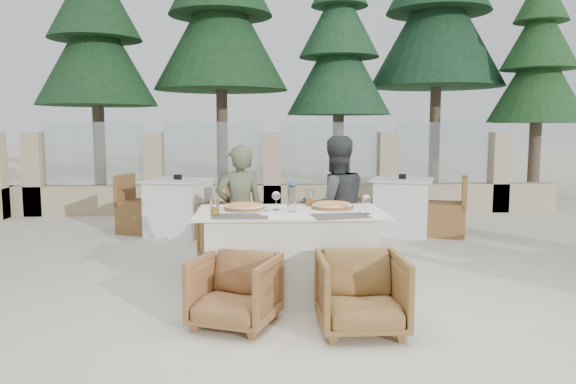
{
  "coord_description": "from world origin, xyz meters",
  "views": [
    {
      "loc": [
        -0.28,
        -4.82,
        1.49
      ],
      "look_at": [
        0.01,
        0.24,
        0.9
      ],
      "focal_mm": 35.0,
      "sensor_mm": 36.0,
      "label": 1
    }
  ],
  "objects": [
    {
      "name": "pine_mid_left",
      "position": [
        -1.0,
        7.5,
        3.25
      ],
      "size": [
        2.86,
        2.86,
        6.5
      ],
      "primitive_type": "cone",
      "color": "#1D4421",
      "rests_on": "ground"
    },
    {
      "name": "armchair_near_right",
      "position": [
        0.48,
        -0.9,
        0.29
      ],
      "size": [
        0.62,
        0.64,
        0.58
      ],
      "primitive_type": "imported",
      "rotation": [
        0.0,
        0.0,
        0.0
      ],
      "color": "brown",
      "rests_on": "ground"
    },
    {
      "name": "pine_mid_right",
      "position": [
        3.8,
        7.8,
        3.4
      ],
      "size": [
        2.99,
        2.99,
        6.8
      ],
      "primitive_type": "cone",
      "color": "#1A3F24",
      "rests_on": "ground"
    },
    {
      "name": "ground",
      "position": [
        0.0,
        0.0,
        0.0
      ],
      "size": [
        80.0,
        80.0,
        0.0
      ],
      "primitive_type": "plane",
      "color": "beige",
      "rests_on": "ground"
    },
    {
      "name": "pine_far_right",
      "position": [
        5.5,
        6.5,
        2.25
      ],
      "size": [
        1.98,
        1.98,
        4.5
      ],
      "primitive_type": "cone",
      "color": "#245125",
      "rests_on": "ground"
    },
    {
      "name": "pizza_right",
      "position": [
        0.4,
        0.08,
        0.79
      ],
      "size": [
        0.48,
        0.48,
        0.05
      ],
      "primitive_type": "cylinder",
      "rotation": [
        0.0,
        0.0,
        -0.35
      ],
      "color": "orange",
      "rests_on": "dining_table"
    },
    {
      "name": "beer_glass_left",
      "position": [
        -0.62,
        -0.29,
        0.84
      ],
      "size": [
        0.07,
        0.07,
        0.14
      ],
      "primitive_type": "cylinder",
      "rotation": [
        0.0,
        0.0,
        0.03
      ],
      "color": "orange",
      "rests_on": "dining_table"
    },
    {
      "name": "placemat_near_left",
      "position": [
        -0.41,
        -0.34,
        0.77
      ],
      "size": [
        0.47,
        0.33,
        0.0
      ],
      "primitive_type": "cube",
      "rotation": [
        0.0,
        0.0,
        -0.07
      ],
      "color": "#4E4B43",
      "rests_on": "dining_table"
    },
    {
      "name": "armchair_far_left",
      "position": [
        -0.51,
        0.92,
        0.33
      ],
      "size": [
        0.84,
        0.86,
        0.67
      ],
      "primitive_type": "imported",
      "rotation": [
        0.0,
        0.0,
        3.34
      ],
      "color": "olive",
      "rests_on": "ground"
    },
    {
      "name": "pine_far_left",
      "position": [
        -3.5,
        7.0,
        2.75
      ],
      "size": [
        2.42,
        2.42,
        5.5
      ],
      "primitive_type": "cone",
      "color": "#1B4120",
      "rests_on": "ground"
    },
    {
      "name": "pine_centre",
      "position": [
        1.5,
        7.2,
        2.5
      ],
      "size": [
        2.2,
        2.2,
        5.0
      ],
      "primitive_type": "cone",
      "color": "#204B2A",
      "rests_on": "ground"
    },
    {
      "name": "dining_table",
      "position": [
        0.01,
        -0.06,
        0.39
      ],
      "size": [
        1.6,
        0.9,
        0.77
      ],
      "primitive_type": null,
      "color": "silver",
      "rests_on": "ground"
    },
    {
      "name": "diner_right",
      "position": [
        0.49,
        0.52,
        0.7
      ],
      "size": [
        0.78,
        0.66,
        1.41
      ],
      "primitive_type": "imported",
      "rotation": [
        0.0,
        0.0,
        3.35
      ],
      "color": "#333638",
      "rests_on": "ground"
    },
    {
      "name": "wine_glass_corner",
      "position": [
        0.63,
        -0.27,
        0.86
      ],
      "size": [
        0.1,
        0.1,
        0.18
      ],
      "primitive_type": null,
      "rotation": [
        0.0,
        0.0,
        0.43
      ],
      "color": "white",
      "rests_on": "dining_table"
    },
    {
      "name": "armchair_far_right",
      "position": [
        0.48,
        0.82,
        0.28
      ],
      "size": [
        0.64,
        0.66,
        0.56
      ],
      "primitive_type": "imported",
      "rotation": [
        0.0,
        0.0,
        3.07
      ],
      "color": "brown",
      "rests_on": "ground"
    },
    {
      "name": "armchair_near_left",
      "position": [
        -0.44,
        -0.73,
        0.27
      ],
      "size": [
        0.76,
        0.77,
        0.54
      ],
      "primitive_type": "imported",
      "rotation": [
        0.0,
        0.0,
        -0.38
      ],
      "color": "brown",
      "rests_on": "ground"
    },
    {
      "name": "pizza_left",
      "position": [
        -0.38,
        0.04,
        0.79
      ],
      "size": [
        0.46,
        0.46,
        0.05
      ],
      "primitive_type": "cylinder",
      "rotation": [
        0.0,
        0.0,
        -0.37
      ],
      "color": "#D0491C",
      "rests_on": "dining_table"
    },
    {
      "name": "water_bottle",
      "position": [
        0.02,
        -0.1,
        0.9
      ],
      "size": [
        0.09,
        0.09,
        0.26
      ],
      "primitive_type": "cylinder",
      "rotation": [
        0.0,
        0.0,
        -0.19
      ],
      "color": "#C2DFFF",
      "rests_on": "dining_table"
    },
    {
      "name": "bg_table_a",
      "position": [
        -1.35,
        2.93,
        0.39
      ],
      "size": [
        1.82,
        1.3,
        0.77
      ],
      "primitive_type": null,
      "rotation": [
        0.0,
        0.0,
        -0.33
      ],
      "color": "white",
      "rests_on": "ground"
    },
    {
      "name": "olive_dish",
      "position": [
        -0.19,
        -0.25,
        0.79
      ],
      "size": [
        0.14,
        0.14,
        0.04
      ],
      "primitive_type": null,
      "rotation": [
        0.0,
        0.0,
        0.29
      ],
      "color": "white",
      "rests_on": "dining_table"
    },
    {
      "name": "diner_left",
      "position": [
        -0.44,
        0.68,
        0.66
      ],
      "size": [
        0.54,
        0.41,
        1.32
      ],
      "primitive_type": "imported",
      "rotation": [
        0.0,
        0.0,
        3.36
      ],
      "color": "#53553E",
      "rests_on": "ground"
    },
    {
      "name": "placemat_near_right",
      "position": [
        0.4,
        -0.36,
        0.77
      ],
      "size": [
        0.48,
        0.36,
        0.0
      ],
      "primitive_type": "cube",
      "rotation": [
        0.0,
        0.0,
        0.13
      ],
      "color": "#4E4A43",
      "rests_on": "dining_table"
    },
    {
      "name": "beer_glass_right",
      "position": [
        0.21,
        0.25,
        0.84
      ],
      "size": [
        0.08,
        0.08,
        0.15
      ],
      "primitive_type": "cylinder",
      "rotation": [
        0.0,
        0.0,
        0.11
      ],
      "color": "orange",
      "rests_on": "dining_table"
    },
    {
      "name": "wine_glass_centre",
      "position": [
        -0.1,
        0.01,
        0.86
      ],
      "size": [
        0.1,
        0.1,
        0.18
      ],
      "primitive_type": null,
      "rotation": [
        0.0,
        0.0,
        -0.36
      ],
      "color": "silver",
      "rests_on": "dining_table"
    },
    {
      "name": "perimeter_wall_far",
      "position": [
        0.0,
        4.8,
        0.8
      ],
      "size": [
        10.0,
        0.34,
        1.6
      ],
      "primitive_type": null,
      "color": "tan",
      "rests_on": "ground"
    },
    {
      "name": "bg_table_b",
      "position": [
        1.76,
        2.84,
        0.39
      ],
      "size": [
        1.82,
        1.32,
        0.77
      ],
      "primitive_type": null,
      "rotation": [
        0.0,
        0.0,
        -0.34
      ],
      "color": "white",
      "rests_on": "ground"
    },
    {
      "name": "sand_patch",
      "position": [
        0.0,
        14.0,
        0.01
      ],
      "size": [
        30.0,
        16.0,
        0.01
      ],
      "primitive_type": "cube",
      "color": "beige",
      "rests_on": "ground"
    }
  ]
}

